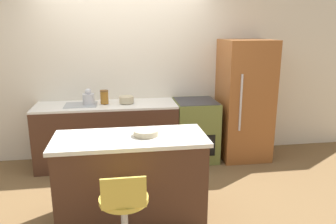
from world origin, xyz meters
The scene contains 11 objects.
ground_plane centered at (0.00, 0.00, 0.00)m, with size 14.00×14.00×0.00m, color brown.
wall_back centered at (0.00, 0.70, 1.30)m, with size 8.00×0.06×2.60m.
back_counter centered at (-0.30, 0.34, 0.45)m, with size 1.98×0.65×0.90m.
kitchen_island centered at (-0.02, -1.13, 0.45)m, with size 1.53×0.66×0.90m.
oven_range centered at (1.01, 0.34, 0.45)m, with size 0.61×0.66×0.90m.
refrigerator centered at (1.75, 0.32, 0.89)m, with size 0.71×0.72×1.78m.
stool_chair centered at (-0.11, -1.77, 0.41)m, with size 0.42×0.42×0.83m.
kettle centered at (-0.53, 0.35, 0.99)m, with size 0.17×0.17×0.22m.
mixing_bowl centered at (-0.01, 0.35, 0.95)m, with size 0.20×0.20×0.10m.
canister_jar centered at (-0.32, 0.35, 1.00)m, with size 0.12×0.12×0.19m.
fruit_bowl centered at (0.14, -1.12, 0.92)m, with size 0.26×0.26×0.06m.
Camera 1 is at (-0.12, -4.25, 1.95)m, focal length 35.00 mm.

